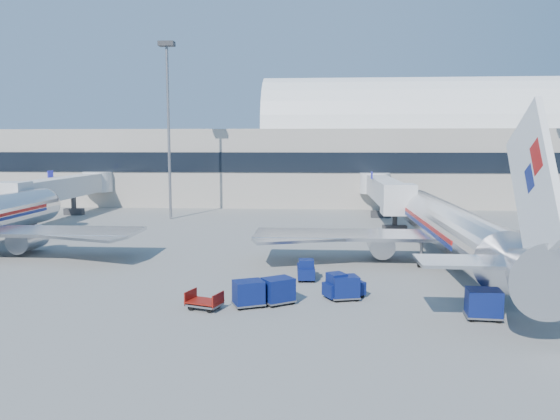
# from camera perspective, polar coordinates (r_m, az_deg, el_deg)

# --- Properties ---
(ground) EXTENTS (260.00, 260.00, 0.00)m
(ground) POSITION_cam_1_polar(r_m,az_deg,el_deg) (40.80, 5.07, -6.91)
(ground) COLOR gray
(ground) RESTS_ON ground
(terminal) EXTENTS (170.00, 28.15, 21.00)m
(terminal) POSITION_cam_1_polar(r_m,az_deg,el_deg) (96.45, -3.68, 5.58)
(terminal) COLOR #B2AA9E
(terminal) RESTS_ON ground
(airliner_main) EXTENTS (32.00, 37.26, 12.07)m
(airliner_main) POSITION_cam_1_polar(r_m,az_deg,el_deg) (45.94, 17.58, -1.93)
(airliner_main) COLOR silver
(airliner_main) RESTS_ON ground
(jetbridge_near) EXTENTS (4.40, 27.50, 6.25)m
(jetbridge_near) POSITION_cam_1_polar(r_m,az_deg,el_deg) (71.17, 10.75, 2.11)
(jetbridge_near) COLOR silver
(jetbridge_near) RESTS_ON ground
(jetbridge_mid) EXTENTS (4.40, 27.50, 6.25)m
(jetbridge_mid) POSITION_cam_1_polar(r_m,az_deg,el_deg) (78.21, -21.49, 2.17)
(jetbridge_mid) COLOR silver
(jetbridge_mid) RESTS_ON ground
(mast_west) EXTENTS (2.00, 1.20, 22.60)m
(mast_west) POSITION_cam_1_polar(r_m,az_deg,el_deg) (72.37, -11.62, 10.78)
(mast_west) COLOR slate
(mast_west) RESTS_ON ground
(tug_lead) EXTENTS (2.84, 2.31, 1.65)m
(tug_lead) POSITION_cam_1_polar(r_m,az_deg,el_deg) (35.14, 6.55, -7.93)
(tug_lead) COLOR #0A1651
(tug_lead) RESTS_ON ground
(tug_right) EXTENTS (2.59, 1.95, 1.52)m
(tug_right) POSITION_cam_1_polar(r_m,az_deg,el_deg) (40.23, 24.92, -6.72)
(tug_right) COLOR #0A1651
(tug_right) RESTS_ON ground
(tug_left) EXTENTS (1.35, 2.48, 1.57)m
(tug_left) POSITION_cam_1_polar(r_m,az_deg,el_deg) (39.56, 2.72, -6.26)
(tug_left) COLOR #0A1651
(tug_left) RESTS_ON ground
(cart_train_a) EXTENTS (1.99, 1.69, 1.53)m
(cart_train_a) POSITION_cam_1_polar(r_m,az_deg,el_deg) (34.76, 6.78, -8.00)
(cart_train_a) COLOR #0A1651
(cart_train_a) RESTS_ON ground
(cart_train_b) EXTENTS (2.31, 2.19, 1.62)m
(cart_train_b) POSITION_cam_1_polar(r_m,az_deg,el_deg) (33.61, -0.19, -8.37)
(cart_train_b) COLOR #0A1651
(cart_train_b) RESTS_ON ground
(cart_train_c) EXTENTS (2.21, 1.99, 1.60)m
(cart_train_c) POSITION_cam_1_polar(r_m,az_deg,el_deg) (33.10, -3.31, -8.65)
(cart_train_c) COLOR #0A1651
(cart_train_c) RESTS_ON ground
(cart_solo_near) EXTENTS (2.05, 1.63, 1.71)m
(cart_solo_near) POSITION_cam_1_polar(r_m,az_deg,el_deg) (32.80, 20.51, -9.13)
(cart_solo_near) COLOR #0A1651
(cart_solo_near) RESTS_ON ground
(cart_open_red) EXTENTS (2.31, 1.95, 0.53)m
(cart_open_red) POSITION_cam_1_polar(r_m,az_deg,el_deg) (33.00, -7.86, -9.62)
(cart_open_red) COLOR slate
(cart_open_red) RESTS_ON ground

